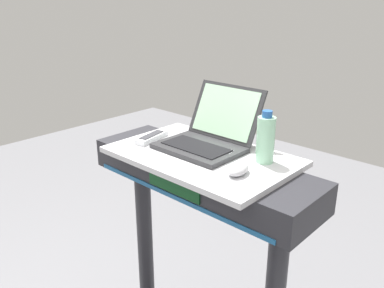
# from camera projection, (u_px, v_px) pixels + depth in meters

# --- Properties ---
(desk_board) EXTENTS (0.65, 0.42, 0.02)m
(desk_board) POSITION_uv_depth(u_px,v_px,m) (201.00, 156.00, 1.44)
(desk_board) COLOR silver
(desk_board) RESTS_ON treadmill_base
(laptop) EXTENTS (0.30, 0.31, 0.21)m
(laptop) POSITION_uv_depth(u_px,v_px,m) (208.00, 136.00, 1.49)
(laptop) COLOR #2D2D30
(laptop) RESTS_ON desk_board
(computer_mouse) EXTENTS (0.08, 0.11, 0.03)m
(computer_mouse) POSITION_uv_depth(u_px,v_px,m) (238.00, 169.00, 1.27)
(computer_mouse) COLOR #B2B2B7
(computer_mouse) RESTS_ON desk_board
(water_bottle) EXTENTS (0.06, 0.06, 0.18)m
(water_bottle) POSITION_uv_depth(u_px,v_px,m) (266.00, 139.00, 1.34)
(water_bottle) COLOR #9EDBB2
(water_bottle) RESTS_ON desk_board
(tv_remote) EXTENTS (0.08, 0.17, 0.02)m
(tv_remote) POSITION_uv_depth(u_px,v_px,m) (152.00, 137.00, 1.57)
(tv_remote) COLOR silver
(tv_remote) RESTS_ON desk_board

